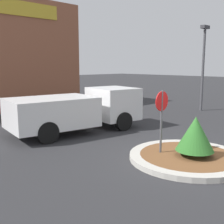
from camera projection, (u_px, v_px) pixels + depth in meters
The scene contains 6 objects.
ground_plane at pixel (187, 160), 9.01m from camera, with size 120.00×120.00×0.00m, color #2D2D30.
traffic_island at pixel (188, 157), 9.00m from camera, with size 3.73×3.73×0.17m.
stop_sign at pixel (162, 112), 9.02m from camera, with size 0.64×0.07×2.20m.
island_shrub at pixel (195, 134), 8.75m from camera, with size 1.19×1.19×1.26m.
utility_truck at pixel (77, 109), 12.64m from camera, with size 6.24×3.15×1.90m.
light_pole at pixel (203, 61), 18.08m from camera, with size 0.70×0.30×5.45m.
Camera 1 is at (-7.77, -4.47, 3.03)m, focal length 45.00 mm.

